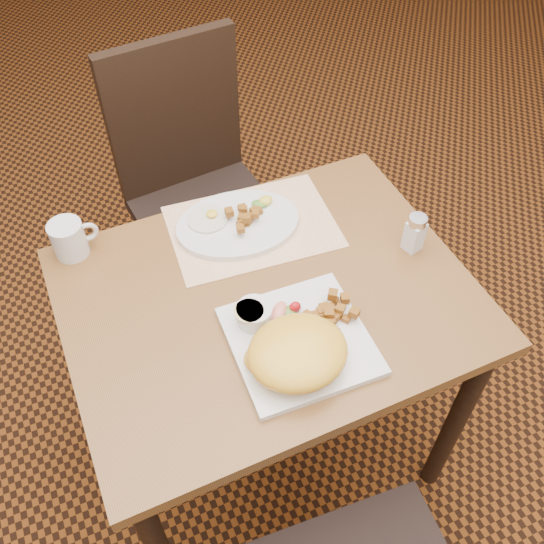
{
  "coord_description": "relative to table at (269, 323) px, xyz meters",
  "views": [
    {
      "loc": [
        -0.34,
        -0.78,
        1.81
      ],
      "look_at": [
        0.01,
        0.0,
        0.82
      ],
      "focal_mm": 40.0,
      "sensor_mm": 36.0,
      "label": 1
    }
  ],
  "objects": [
    {
      "name": "ground",
      "position": [
        0.0,
        0.0,
        -0.64
      ],
      "size": [
        8.0,
        8.0,
        0.0
      ],
      "primitive_type": "plane",
      "color": "black",
      "rests_on": "ground"
    },
    {
      "name": "coffee_mug",
      "position": [
        -0.37,
        0.31,
        0.15
      ],
      "size": [
        0.11,
        0.08,
        0.09
      ],
      "color": "silver",
      "rests_on": "table"
    },
    {
      "name": "plate_square",
      "position": [
        0.01,
        -0.15,
        0.12
      ],
      "size": [
        0.29,
        0.29,
        0.02
      ],
      "primitive_type": "cube",
      "rotation": [
        0.0,
        0.0,
        -0.05
      ],
      "color": "silver",
      "rests_on": "table"
    },
    {
      "name": "garnish_sq",
      "position": [
        0.01,
        -0.07,
        0.14
      ],
      "size": [
        0.08,
        0.07,
        0.03
      ],
      "color": "#387223",
      "rests_on": "plate_square"
    },
    {
      "name": "placemat",
      "position": [
        0.05,
        0.21,
        0.11
      ],
      "size": [
        0.42,
        0.32,
        0.0
      ],
      "primitive_type": "cube",
      "rotation": [
        0.0,
        0.0,
        -0.09
      ],
      "color": "white",
      "rests_on": "table"
    },
    {
      "name": "fried_egg",
      "position": [
        -0.05,
        0.26,
        0.13
      ],
      "size": [
        0.1,
        0.1,
        0.02
      ],
      "color": "white",
      "rests_on": "plate_oval"
    },
    {
      "name": "garnish_ov",
      "position": [
        0.1,
        0.26,
        0.14
      ],
      "size": [
        0.06,
        0.05,
        0.02
      ],
      "color": "#387223",
      "rests_on": "plate_oval"
    },
    {
      "name": "salt_shaker",
      "position": [
        0.37,
        -0.01,
        0.16
      ],
      "size": [
        0.05,
        0.05,
        0.1
      ],
      "color": "white",
      "rests_on": "table"
    },
    {
      "name": "chair_far",
      "position": [
        0.04,
        0.67,
        -0.1
      ],
      "size": [
        0.46,
        0.47,
        0.97
      ],
      "rotation": [
        0.0,
        0.0,
        3.23
      ],
      "color": "black",
      "rests_on": "ground"
    },
    {
      "name": "plate_oval",
      "position": [
        0.02,
        0.22,
        0.12
      ],
      "size": [
        0.33,
        0.26,
        0.02
      ],
      "primitive_type": null,
      "rotation": [
        0.0,
        0.0,
        -0.11
      ],
      "color": "silver",
      "rests_on": "placemat"
    },
    {
      "name": "home_fries_sq",
      "position": [
        0.09,
        -0.13,
        0.14
      ],
      "size": [
        0.12,
        0.12,
        0.04
      ],
      "color": "#9A5C18",
      "rests_on": "plate_square"
    },
    {
      "name": "table",
      "position": [
        0.0,
        0.0,
        0.0
      ],
      "size": [
        0.9,
        0.7,
        0.75
      ],
      "color": "brown",
      "rests_on": "ground"
    },
    {
      "name": "ramekin",
      "position": [
        -0.06,
        -0.06,
        0.15
      ],
      "size": [
        0.08,
        0.08,
        0.04
      ],
      "color": "silver",
      "rests_on": "plate_square"
    },
    {
      "name": "home_fries_ov",
      "position": [
        0.04,
        0.22,
        0.14
      ],
      "size": [
        0.09,
        0.1,
        0.03
      ],
      "color": "#9A5C18",
      "rests_on": "plate_oval"
    },
    {
      "name": "hollandaise_mound",
      "position": [
        -0.03,
        -0.2,
        0.16
      ],
      "size": [
        0.2,
        0.18,
        0.08
      ],
      "color": "yellow",
      "rests_on": "plate_square"
    }
  ]
}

